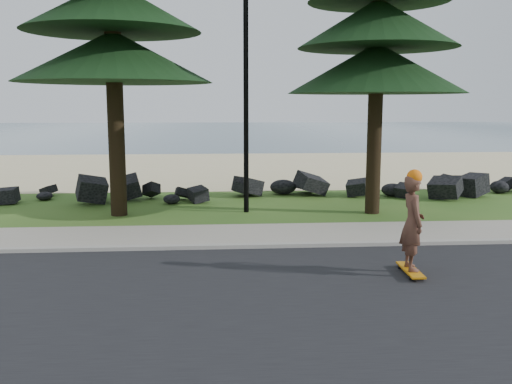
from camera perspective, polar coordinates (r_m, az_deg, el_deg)
ground at (r=12.95m, az=-0.17°, el=-4.66°), size 160.00×160.00×0.00m
road at (r=8.66m, az=1.97°, el=-11.55°), size 160.00×7.00×0.02m
kerb at (r=12.07m, az=0.13°, el=-5.43°), size 160.00×0.20×0.10m
sidewalk at (r=13.14m, az=-0.24°, el=-4.29°), size 160.00×2.00×0.08m
beach_sand at (r=27.25m, az=-2.33°, el=2.47°), size 160.00×15.00×0.01m
ocean at (r=63.64m, az=-3.43°, el=6.10°), size 160.00×58.00×0.01m
seawall_boulders at (r=18.44m, az=-1.40°, el=-0.60°), size 60.00×2.40×1.10m
lamp_post at (r=15.83m, az=-1.02°, el=12.86°), size 0.25×0.14×8.14m
skateboarder at (r=10.38m, az=15.38°, el=-3.03°), size 0.43×1.02×1.88m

